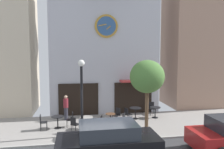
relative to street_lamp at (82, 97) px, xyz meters
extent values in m
cube|color=gray|center=(0.97, 1.44, -2.11)|extent=(26.08, 5.19, 0.05)
cube|color=#A8A5A0|center=(0.97, -1.14, -2.05)|extent=(26.08, 0.12, 0.08)
cube|color=#B2B2BC|center=(1.88, 5.37, 2.64)|extent=(8.06, 2.67, 9.46)
cylinder|color=#B7842D|center=(1.88, 3.98, 4.27)|extent=(1.64, 0.10, 1.64)
cylinder|color=#2D5184|center=(1.88, 3.92, 4.27)|extent=(1.34, 0.04, 1.34)
cube|color=#B7842D|center=(2.02, 3.88, 4.15)|extent=(0.32, 0.03, 0.29)
cube|color=#B7842D|center=(1.60, 3.88, 4.33)|extent=(0.57, 0.03, 0.18)
cube|color=black|center=(-0.14, 4.00, -0.94)|extent=(2.82, 0.10, 2.30)
cube|color=black|center=(3.89, 4.00, -0.94)|extent=(2.82, 0.10, 2.30)
cube|color=#B23333|center=(4.13, 3.69, 0.36)|extent=(2.58, 0.90, 0.12)
cube|color=#9E7A66|center=(9.89, 5.86, 3.68)|extent=(5.01, 3.64, 11.53)
cylinder|color=black|center=(0.00, 0.00, -1.91)|extent=(0.32, 0.32, 0.36)
cylinder|color=black|center=(0.00, 0.00, -0.21)|extent=(0.14, 0.14, 3.75)
sphere|color=white|center=(0.00, 0.00, 1.84)|extent=(0.36, 0.36, 0.36)
cylinder|color=brown|center=(3.59, -0.13, -0.84)|extent=(0.20, 0.20, 2.49)
ellipsoid|color=#4C7A38|center=(3.59, -0.13, 1.08)|extent=(1.93, 1.74, 1.84)
cylinder|color=black|center=(-1.40, 1.37, -1.73)|extent=(0.07, 0.07, 0.71)
cylinder|color=black|center=(-1.40, 1.37, -2.07)|extent=(0.40, 0.40, 0.03)
cylinder|color=black|center=(-1.40, 1.37, -1.38)|extent=(0.73, 0.73, 0.03)
cylinder|color=black|center=(0.28, 0.96, -1.74)|extent=(0.07, 0.07, 0.70)
cylinder|color=black|center=(0.28, 0.96, -2.07)|extent=(0.40, 0.40, 0.03)
cylinder|color=gray|center=(0.28, 0.96, -1.39)|extent=(0.76, 0.76, 0.03)
cylinder|color=black|center=(1.78, 1.42, -1.73)|extent=(0.07, 0.07, 0.72)
cylinder|color=black|center=(1.78, 1.42, -2.07)|extent=(0.40, 0.40, 0.03)
cylinder|color=brown|center=(1.78, 1.42, -1.37)|extent=(0.62, 0.62, 0.03)
cylinder|color=black|center=(3.66, 2.49, -1.71)|extent=(0.07, 0.07, 0.75)
cylinder|color=black|center=(3.66, 2.49, -2.07)|extent=(0.40, 0.40, 0.03)
cylinder|color=black|center=(3.66, 2.49, -1.34)|extent=(0.80, 0.80, 0.03)
cylinder|color=black|center=(5.07, 2.51, -1.72)|extent=(0.07, 0.07, 0.73)
cylinder|color=black|center=(5.07, 2.51, -2.07)|extent=(0.40, 0.40, 0.03)
cylinder|color=black|center=(5.07, 2.51, -1.35)|extent=(0.75, 0.75, 0.03)
cube|color=black|center=(5.13, 3.29, -1.64)|extent=(0.41, 0.41, 0.04)
cube|color=black|center=(5.13, 3.47, -1.41)|extent=(0.38, 0.05, 0.45)
cylinder|color=black|center=(4.95, 3.12, -1.86)|extent=(0.03, 0.03, 0.45)
cylinder|color=black|center=(5.29, 3.11, -1.86)|extent=(0.03, 0.03, 0.45)
cylinder|color=black|center=(4.96, 3.46, -1.86)|extent=(0.03, 0.03, 0.45)
cylinder|color=black|center=(5.30, 3.45, -1.86)|extent=(0.03, 0.03, 0.45)
cube|color=black|center=(2.33, 0.85, -1.64)|extent=(0.55, 0.55, 0.04)
cube|color=black|center=(2.48, 0.76, -1.41)|extent=(0.23, 0.35, 0.45)
cylinder|color=black|center=(2.27, 1.08, -1.86)|extent=(0.03, 0.03, 0.45)
cylinder|color=black|center=(2.09, 0.79, -1.86)|extent=(0.03, 0.03, 0.45)
cylinder|color=black|center=(2.56, 0.91, -1.86)|extent=(0.03, 0.03, 0.45)
cylinder|color=black|center=(2.38, 0.62, -1.86)|extent=(0.03, 0.03, 0.45)
cube|color=black|center=(2.24, 1.98, -1.64)|extent=(0.56, 0.56, 0.04)
cube|color=black|center=(2.39, 2.09, -1.41)|extent=(0.26, 0.33, 0.45)
cylinder|color=black|center=(2.00, 2.02, -1.86)|extent=(0.03, 0.03, 0.45)
cylinder|color=black|center=(2.21, 1.74, -1.86)|extent=(0.03, 0.03, 0.45)
cylinder|color=black|center=(2.28, 2.22, -1.86)|extent=(0.03, 0.03, 0.45)
cylinder|color=black|center=(2.48, 1.95, -1.86)|extent=(0.03, 0.03, 0.45)
cube|color=black|center=(0.95, 0.56, -1.64)|extent=(0.51, 0.51, 0.04)
cube|color=black|center=(1.12, 0.50, -1.41)|extent=(0.16, 0.37, 0.45)
cylinder|color=black|center=(0.84, 0.77, -1.86)|extent=(0.03, 0.03, 0.45)
cylinder|color=black|center=(0.73, 0.45, -1.86)|extent=(0.03, 0.03, 0.45)
cylinder|color=black|center=(1.16, 0.66, -1.86)|extent=(0.03, 0.03, 0.45)
cylinder|color=black|center=(1.05, 0.34, -1.86)|extent=(0.03, 0.03, 0.45)
cube|color=black|center=(-2.18, 1.22, -1.64)|extent=(0.43, 0.43, 0.04)
cube|color=black|center=(-2.36, 1.21, -1.41)|extent=(0.07, 0.38, 0.45)
cylinder|color=black|center=(-2.00, 1.07, -1.86)|extent=(0.03, 0.03, 0.45)
cylinder|color=black|center=(-2.03, 1.41, -1.86)|extent=(0.03, 0.03, 0.45)
cylinder|color=black|center=(-2.34, 1.04, -1.86)|extent=(0.03, 0.03, 0.45)
cylinder|color=black|center=(-2.37, 1.38, -1.86)|extent=(0.03, 0.03, 0.45)
cube|color=black|center=(3.07, 2.04, -1.64)|extent=(0.52, 0.52, 0.04)
cube|color=black|center=(2.90, 1.97, -1.41)|extent=(0.18, 0.37, 0.45)
cylinder|color=black|center=(3.29, 1.95, -1.86)|extent=(0.03, 0.03, 0.45)
cylinder|color=black|center=(3.16, 2.26, -1.86)|extent=(0.03, 0.03, 0.45)
cylinder|color=black|center=(2.98, 1.82, -1.86)|extent=(0.03, 0.03, 0.45)
cylinder|color=black|center=(2.85, 2.13, -1.86)|extent=(0.03, 0.03, 0.45)
cube|color=black|center=(-0.35, 0.54, -1.64)|extent=(0.57, 0.57, 0.04)
cube|color=black|center=(-0.48, 0.41, -1.41)|extent=(0.30, 0.29, 0.45)
cylinder|color=black|center=(-0.11, 0.54, -1.86)|extent=(0.03, 0.03, 0.45)
cylinder|color=black|center=(-0.36, 0.78, -1.86)|extent=(0.03, 0.03, 0.45)
cylinder|color=black|center=(-0.35, 0.30, -1.86)|extent=(0.03, 0.03, 0.45)
cylinder|color=black|center=(-0.59, 0.54, -1.86)|extent=(0.03, 0.03, 0.45)
cube|color=black|center=(-0.70, 1.49, -1.64)|extent=(0.43, 0.43, 0.04)
cube|color=black|center=(-0.52, 1.50, -1.41)|extent=(0.07, 0.38, 0.45)
cylinder|color=black|center=(-0.88, 1.65, -1.86)|extent=(0.03, 0.03, 0.45)
cylinder|color=black|center=(-0.86, 1.31, -1.86)|extent=(0.03, 0.03, 0.45)
cylinder|color=black|center=(-0.54, 1.67, -1.86)|extent=(0.03, 0.03, 0.45)
cylinder|color=black|center=(-0.52, 1.33, -1.86)|extent=(0.03, 0.03, 0.45)
cylinder|color=#2D2D38|center=(-0.99, 2.96, -1.66)|extent=(0.30, 0.30, 0.85)
cylinder|color=maroon|center=(-0.99, 2.96, -0.94)|extent=(0.37, 0.37, 0.60)
sphere|color=tan|center=(-0.99, 2.96, -0.53)|extent=(0.22, 0.22, 0.22)
cube|color=black|center=(1.01, -2.90, -1.49)|extent=(4.32, 1.85, 0.75)
cube|color=#262B33|center=(1.01, -2.90, -0.84)|extent=(2.42, 1.61, 0.60)
cylinder|color=black|center=(2.42, -1.98, -1.77)|extent=(0.64, 0.23, 0.64)
cylinder|color=black|center=(-0.42, -2.01, -1.77)|extent=(0.64, 0.23, 0.64)
cylinder|color=black|center=(5.55, -2.14, -1.77)|extent=(0.64, 0.22, 0.64)
camera|label=1|loc=(-0.26, -11.81, 2.36)|focal=35.55mm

